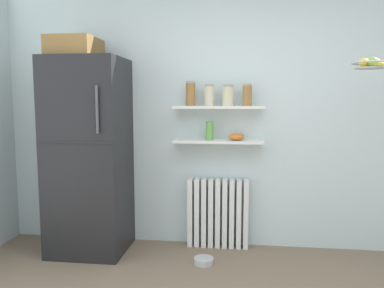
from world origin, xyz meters
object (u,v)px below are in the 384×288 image
(storage_jar_1, at_px, (209,95))
(storage_jar_0, at_px, (191,94))
(storage_jar_2, at_px, (228,95))
(shelf_bowl, at_px, (236,137))
(refrigerator, at_px, (88,152))
(pet_food_bowl, at_px, (204,261))
(radiator, at_px, (218,213))
(hanging_fruit_basket, at_px, (371,64))
(storage_jar_3, at_px, (247,95))
(vase, at_px, (210,131))

(storage_jar_1, bearing_deg, storage_jar_0, 180.00)
(storage_jar_2, distance_m, shelf_bowl, 0.39)
(shelf_bowl, bearing_deg, refrigerator, -171.67)
(pet_food_bowl, bearing_deg, radiator, 76.44)
(pet_food_bowl, xyz_separation_m, hanging_fruit_basket, (1.29, -0.09, 1.69))
(storage_jar_1, xyz_separation_m, hanging_fruit_basket, (1.27, -0.48, 0.23))
(storage_jar_0, bearing_deg, shelf_bowl, 0.00)
(storage_jar_0, height_order, hanging_fruit_basket, hanging_fruit_basket)
(radiator, bearing_deg, shelf_bowl, -10.04)
(storage_jar_3, xyz_separation_m, shelf_bowl, (-0.10, 0.00, -0.39))
(storage_jar_0, xyz_separation_m, pet_food_bowl, (0.17, -0.38, -1.47))
(storage_jar_3, height_order, hanging_fruit_basket, hanging_fruit_basket)
(pet_food_bowl, bearing_deg, storage_jar_2, 63.85)
(storage_jar_0, xyz_separation_m, storage_jar_1, (0.18, 0.00, -0.01))
(storage_jar_2, xyz_separation_m, hanging_fruit_basket, (1.10, -0.48, 0.23))
(storage_jar_0, relative_size, vase, 1.30)
(storage_jar_1, distance_m, storage_jar_2, 0.18)
(refrigerator, height_order, hanging_fruit_basket, refrigerator)
(storage_jar_2, distance_m, storage_jar_3, 0.18)
(storage_jar_3, distance_m, shelf_bowl, 0.40)
(storage_jar_3, relative_size, pet_food_bowl, 1.16)
(refrigerator, xyz_separation_m, shelf_bowl, (1.38, 0.20, 0.14))
(vase, relative_size, hanging_fruit_basket, 0.63)
(radiator, relative_size, storage_jar_1, 3.34)
(refrigerator, height_order, vase, refrigerator)
(refrigerator, height_order, pet_food_bowl, refrigerator)
(radiator, bearing_deg, refrigerator, -169.13)
(storage_jar_3, distance_m, hanging_fruit_basket, 1.06)
(storage_jar_0, relative_size, storage_jar_2, 1.17)
(shelf_bowl, distance_m, pet_food_bowl, 1.17)
(storage_jar_3, distance_m, vase, 0.48)
(shelf_bowl, height_order, pet_food_bowl, shelf_bowl)
(pet_food_bowl, height_order, hanging_fruit_basket, hanging_fruit_basket)
(storage_jar_0, bearing_deg, pet_food_bowl, -66.61)
(storage_jar_0, height_order, storage_jar_3, storage_jar_0)
(radiator, height_order, vase, vase)
(vase, distance_m, hanging_fruit_basket, 1.47)
(storage_jar_3, bearing_deg, shelf_bowl, 180.00)
(hanging_fruit_basket, bearing_deg, storage_jar_3, 152.66)
(hanging_fruit_basket, bearing_deg, storage_jar_0, 161.82)
(hanging_fruit_basket, bearing_deg, shelf_bowl, 154.89)
(storage_jar_2, bearing_deg, vase, 180.00)
(vase, xyz_separation_m, pet_food_bowl, (-0.02, -0.38, -1.12))
(storage_jar_0, bearing_deg, storage_jar_3, 0.00)
(refrigerator, distance_m, storage_jar_3, 1.58)
(storage_jar_2, bearing_deg, storage_jar_1, 180.00)
(refrigerator, relative_size, vase, 11.32)
(refrigerator, xyz_separation_m, storage_jar_3, (1.47, 0.20, 0.53))
(pet_food_bowl, bearing_deg, hanging_fruit_basket, -4.19)
(storage_jar_3, bearing_deg, radiator, 173.54)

